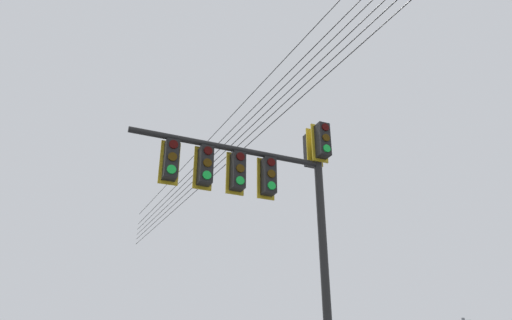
# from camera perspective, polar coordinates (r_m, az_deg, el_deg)

# --- Properties ---
(signal_mast_assembly) EXTENTS (3.23, 4.29, 7.39)m
(signal_mast_assembly) POSITION_cam_1_polar(r_m,az_deg,el_deg) (10.99, 1.97, -3.87)
(signal_mast_assembly) COLOR black
(signal_mast_assembly) RESTS_ON ground
(overhead_wire_span) EXTENTS (30.17, 17.99, 2.11)m
(overhead_wire_span) POSITION_cam_1_polar(r_m,az_deg,el_deg) (14.62, 3.30, 8.54)
(overhead_wire_span) COLOR black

